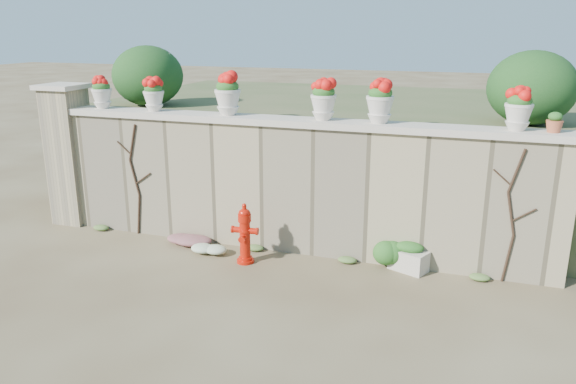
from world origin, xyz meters
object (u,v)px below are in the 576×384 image
(fire_hydrant, at_px, (245,233))
(urn_pot_0, at_px, (102,93))
(terracotta_pot, at_px, (554,123))
(planter_box, at_px, (409,257))

(fire_hydrant, relative_size, urn_pot_0, 1.74)
(urn_pot_0, distance_m, terracotta_pot, 6.98)
(fire_hydrant, xyz_separation_m, urn_pot_0, (-2.88, 0.77, 1.90))
(fire_hydrant, bearing_deg, terracotta_pot, 6.13)
(terracotta_pot, bearing_deg, urn_pot_0, 180.00)
(planter_box, bearing_deg, fire_hydrant, -145.45)
(planter_box, distance_m, terracotta_pot, 2.66)
(urn_pot_0, height_order, terracotta_pot, urn_pot_0)
(urn_pot_0, bearing_deg, fire_hydrant, -14.87)
(planter_box, relative_size, urn_pot_0, 1.14)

